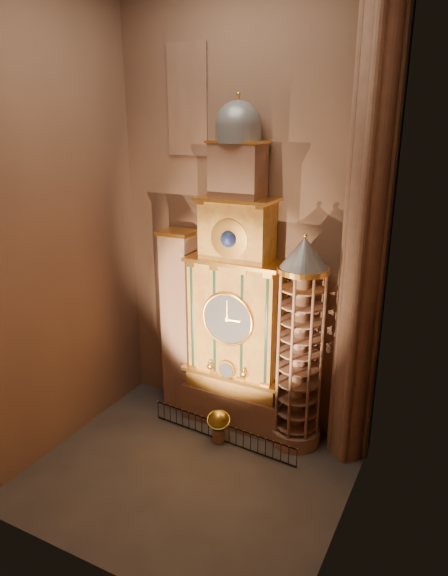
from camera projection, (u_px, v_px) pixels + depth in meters
The scene contains 11 objects.
floor at pixel (189, 474), 23.79m from camera, with size 14.00×14.00×0.00m, color #383330.
wall_back at pixel (246, 217), 25.38m from camera, with size 22.00×22.00×0.00m, color #8F684D.
wall_left at pixel (52, 226), 23.35m from camera, with size 22.00×22.00×0.00m, color #8F684D.
wall_right at pixel (360, 264), 17.28m from camera, with size 22.00×22.00×0.00m, color #8F684D.
astronomical_clock at pixel (236, 306), 25.87m from camera, with size 5.60×2.41×16.70m.
portrait_tower at pixel (180, 322), 27.84m from camera, with size 1.80×1.60×10.20m.
stair_turret at pixel (299, 347), 24.58m from camera, with size 2.50×2.50×10.80m.
gothic_pier at pixel (366, 233), 21.89m from camera, with size 2.04×2.04×22.00m.
stained_glass_window at pixel (187, 100), 24.96m from camera, with size 2.20×0.14×5.20m.
celestial_globe at pixel (218, 423), 25.88m from camera, with size 1.53×1.49×1.73m.
iron_railing at pixel (222, 432), 25.97m from camera, with size 8.17×0.62×1.01m.
Camera 1 is at (10.52, -16.91, 15.70)m, focal length 32.00 mm.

